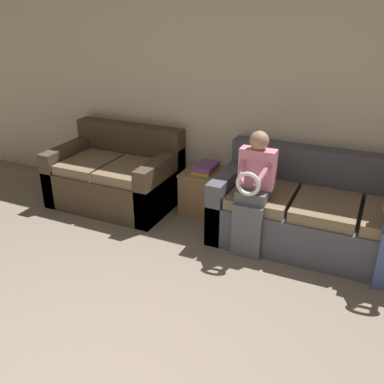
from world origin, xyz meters
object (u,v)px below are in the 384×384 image
Objects in this scene: side_shelf at (205,191)px; book_stack at (206,168)px; couch_main at (326,216)px; couch_side at (117,177)px; child_left_seated at (253,189)px.

side_shelf is 0.28m from book_stack.
couch_main is at bearing -7.92° from side_shelf.
couch_side is 1.11m from book_stack.
book_stack is (-1.38, 0.19, 0.22)m from couch_main.
side_shelf is at bearing 11.15° from couch_side.
couch_main is at bearing 31.83° from child_left_seated.
side_shelf is at bearing 172.08° from couch_main.
child_left_seated is 3.76× the size of book_stack.
side_shelf is 1.60× the size of book_stack.
child_left_seated is at bearing -38.93° from book_stack.
book_stack is (1.07, 0.21, 0.22)m from couch_side.
couch_main is at bearing -7.99° from book_stack.
couch_main is at bearing 0.43° from couch_side.
couch_main is 6.87× the size of book_stack.
couch_main is 1.54× the size of couch_side.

